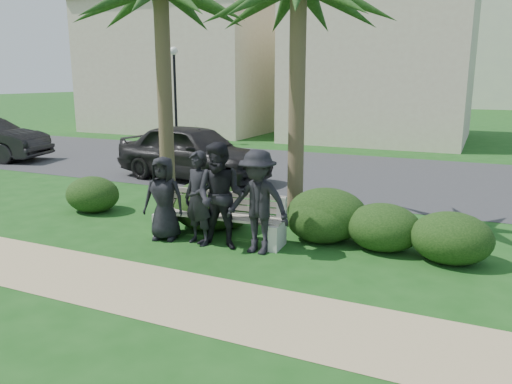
% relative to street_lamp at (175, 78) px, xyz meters
% --- Properties ---
extents(ground, '(160.00, 160.00, 0.00)m').
position_rel_street_lamp_xyz_m(ground, '(9.00, -12.00, -2.94)').
color(ground, '#174A15').
rests_on(ground, ground).
extents(footpath, '(30.00, 1.60, 0.01)m').
position_rel_street_lamp_xyz_m(footpath, '(9.00, -13.80, -2.94)').
color(footpath, tan).
rests_on(footpath, ground).
extents(asphalt_street, '(160.00, 8.00, 0.01)m').
position_rel_street_lamp_xyz_m(asphalt_street, '(9.00, -4.00, -2.94)').
color(asphalt_street, '#2D2D30').
rests_on(asphalt_street, ground).
extents(stucco_bldg_left, '(10.40, 8.40, 7.30)m').
position_rel_street_lamp_xyz_m(stucco_bldg_left, '(-3.00, 6.00, 0.72)').
color(stucco_bldg_left, beige).
rests_on(stucco_bldg_left, ground).
extents(stucco_bldg_right, '(8.40, 8.40, 7.30)m').
position_rel_street_lamp_xyz_m(stucco_bldg_right, '(8.00, 6.00, 0.72)').
color(stucco_bldg_right, beige).
rests_on(stucco_bldg_right, ground).
extents(street_lamp, '(0.36, 0.36, 4.29)m').
position_rel_street_lamp_xyz_m(street_lamp, '(0.00, 0.00, 0.00)').
color(street_lamp, black).
rests_on(street_lamp, ground).
extents(park_bench, '(2.51, 0.74, 0.86)m').
position_rel_street_lamp_xyz_m(park_bench, '(8.50, -11.40, -2.55)').
color(park_bench, gray).
rests_on(park_bench, ground).
extents(man_a, '(0.86, 0.67, 1.56)m').
position_rel_street_lamp_xyz_m(man_a, '(7.55, -11.77, -2.17)').
color(man_a, black).
rests_on(man_a, ground).
extents(man_b, '(0.70, 0.55, 1.70)m').
position_rel_street_lamp_xyz_m(man_b, '(8.28, -11.74, -2.09)').
color(man_b, black).
rests_on(man_b, ground).
extents(man_c, '(0.98, 0.80, 1.88)m').
position_rel_street_lamp_xyz_m(man_c, '(8.75, -11.77, -2.00)').
color(man_c, black).
rests_on(man_c, ground).
extents(man_d, '(1.19, 0.72, 1.79)m').
position_rel_street_lamp_xyz_m(man_d, '(9.44, -11.73, -2.05)').
color(man_d, black).
rests_on(man_d, ground).
extents(hedge_a, '(1.26, 1.04, 0.82)m').
position_rel_street_lamp_xyz_m(hedge_a, '(4.91, -10.78, -2.53)').
color(hedge_a, black).
rests_on(hedge_a, ground).
extents(hedge_b, '(1.52, 1.25, 0.99)m').
position_rel_street_lamp_xyz_m(hedge_b, '(7.92, -10.84, -2.45)').
color(hedge_b, black).
rests_on(hedge_b, ground).
extents(hedge_c, '(0.99, 0.82, 0.64)m').
position_rel_street_lamp_xyz_m(hedge_c, '(8.23, -10.61, -2.62)').
color(hedge_c, black).
rests_on(hedge_c, ground).
extents(hedge_d, '(1.52, 1.25, 0.99)m').
position_rel_street_lamp_xyz_m(hedge_d, '(10.28, -10.48, -2.45)').
color(hedge_d, black).
rests_on(hedge_d, ground).
extents(hedge_e, '(1.30, 1.07, 0.85)m').
position_rel_street_lamp_xyz_m(hedge_e, '(10.23, -10.65, -2.52)').
color(hedge_e, black).
rests_on(hedge_e, ground).
extents(hedge_f, '(1.31, 1.09, 0.86)m').
position_rel_street_lamp_xyz_m(hedge_f, '(12.48, -10.80, -2.51)').
color(hedge_f, black).
rests_on(hedge_f, ground).
extents(hedge_extra, '(1.30, 1.07, 0.85)m').
position_rel_street_lamp_xyz_m(hedge_extra, '(11.36, -10.65, -2.52)').
color(hedge_extra, black).
rests_on(hedge_extra, ground).
extents(car_a, '(5.02, 2.54, 1.64)m').
position_rel_street_lamp_xyz_m(car_a, '(5.06, -6.72, -2.12)').
color(car_a, black).
rests_on(car_a, ground).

